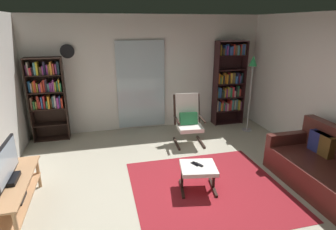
{
  "coord_description": "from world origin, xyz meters",
  "views": [
    {
      "loc": [
        -1.11,
        -3.4,
        2.4
      ],
      "look_at": [
        -0.03,
        0.9,
        0.93
      ],
      "focal_mm": 29.66,
      "sensor_mm": 36.0,
      "label": 1
    }
  ],
  "objects_px": {
    "floor_lamp_by_shelf": "(252,73)",
    "lounge_armchair": "(188,118)",
    "leather_sofa": "(329,170)",
    "tv_remote": "(199,165)",
    "bookshelf_near_tv": "(47,93)",
    "tv_stand": "(12,193)",
    "wall_clock": "(67,51)",
    "ottoman": "(198,170)",
    "bookshelf_near_sofa": "(229,83)",
    "television": "(7,165)",
    "cell_phone": "(195,164)"
  },
  "relations": [
    {
      "from": "bookshelf_near_sofa",
      "to": "cell_phone",
      "type": "xyz_separation_m",
      "value": [
        -1.76,
        -2.6,
        -0.62
      ]
    },
    {
      "from": "tv_stand",
      "to": "leather_sofa",
      "type": "bearing_deg",
      "value": -5.92
    },
    {
      "from": "bookshelf_near_tv",
      "to": "tv_stand",
      "type": "bearing_deg",
      "value": -92.72
    },
    {
      "from": "leather_sofa",
      "to": "lounge_armchair",
      "type": "height_order",
      "value": "lounge_armchair"
    },
    {
      "from": "leather_sofa",
      "to": "cell_phone",
      "type": "height_order",
      "value": "leather_sofa"
    },
    {
      "from": "television",
      "to": "cell_phone",
      "type": "bearing_deg",
      "value": 0.95
    },
    {
      "from": "wall_clock",
      "to": "cell_phone",
      "type": "bearing_deg",
      "value": -55.03
    },
    {
      "from": "lounge_armchair",
      "to": "leather_sofa",
      "type": "bearing_deg",
      "value": -55.36
    },
    {
      "from": "television",
      "to": "bookshelf_near_tv",
      "type": "height_order",
      "value": "bookshelf_near_tv"
    },
    {
      "from": "tv_stand",
      "to": "wall_clock",
      "type": "distance_m",
      "value": 3.21
    },
    {
      "from": "lounge_armchair",
      "to": "floor_lamp_by_shelf",
      "type": "distance_m",
      "value": 1.8
    },
    {
      "from": "television",
      "to": "ottoman",
      "type": "distance_m",
      "value": 2.55
    },
    {
      "from": "television",
      "to": "bookshelf_near_sofa",
      "type": "xyz_separation_m",
      "value": [
        4.26,
        2.64,
        0.29
      ]
    },
    {
      "from": "bookshelf_near_sofa",
      "to": "floor_lamp_by_shelf",
      "type": "relative_size",
      "value": 1.16
    },
    {
      "from": "lounge_armchair",
      "to": "tv_remote",
      "type": "bearing_deg",
      "value": -102.73
    },
    {
      "from": "wall_clock",
      "to": "ottoman",
      "type": "bearing_deg",
      "value": -55.34
    },
    {
      "from": "leather_sofa",
      "to": "tv_remote",
      "type": "bearing_deg",
      "value": 166.19
    },
    {
      "from": "leather_sofa",
      "to": "lounge_armchair",
      "type": "distance_m",
      "value": 2.67
    },
    {
      "from": "bookshelf_near_sofa",
      "to": "leather_sofa",
      "type": "relative_size",
      "value": 1.13
    },
    {
      "from": "floor_lamp_by_shelf",
      "to": "wall_clock",
      "type": "distance_m",
      "value": 4.0
    },
    {
      "from": "lounge_armchair",
      "to": "ottoman",
      "type": "relative_size",
      "value": 1.71
    },
    {
      "from": "ottoman",
      "to": "television",
      "type": "bearing_deg",
      "value": 179.42
    },
    {
      "from": "tv_stand",
      "to": "wall_clock",
      "type": "xyz_separation_m",
      "value": [
        0.59,
        2.77,
        1.51
      ]
    },
    {
      "from": "television",
      "to": "wall_clock",
      "type": "height_order",
      "value": "wall_clock"
    },
    {
      "from": "bookshelf_near_tv",
      "to": "tv_remote",
      "type": "relative_size",
      "value": 12.23
    },
    {
      "from": "ottoman",
      "to": "leather_sofa",
      "type": "bearing_deg",
      "value": -12.97
    },
    {
      "from": "ottoman",
      "to": "floor_lamp_by_shelf",
      "type": "xyz_separation_m",
      "value": [
        1.97,
        2.04,
        1.04
      ]
    },
    {
      "from": "lounge_armchair",
      "to": "cell_phone",
      "type": "relative_size",
      "value": 7.3
    },
    {
      "from": "ottoman",
      "to": "wall_clock",
      "type": "distance_m",
      "value": 3.72
    },
    {
      "from": "ottoman",
      "to": "floor_lamp_by_shelf",
      "type": "height_order",
      "value": "floor_lamp_by_shelf"
    },
    {
      "from": "tv_stand",
      "to": "wall_clock",
      "type": "bearing_deg",
      "value": 77.9
    },
    {
      "from": "bookshelf_near_tv",
      "to": "lounge_armchair",
      "type": "height_order",
      "value": "bookshelf_near_tv"
    },
    {
      "from": "tv_remote",
      "to": "bookshelf_near_tv",
      "type": "bearing_deg",
      "value": 104.93
    },
    {
      "from": "tv_remote",
      "to": "floor_lamp_by_shelf",
      "type": "height_order",
      "value": "floor_lamp_by_shelf"
    },
    {
      "from": "bookshelf_near_tv",
      "to": "tv_remote",
      "type": "xyz_separation_m",
      "value": [
        2.42,
        -2.6,
        -0.63
      ]
    },
    {
      "from": "wall_clock",
      "to": "bookshelf_near_sofa",
      "type": "bearing_deg",
      "value": -1.95
    },
    {
      "from": "bookshelf_near_sofa",
      "to": "cell_phone",
      "type": "height_order",
      "value": "bookshelf_near_sofa"
    },
    {
      "from": "tv_stand",
      "to": "leather_sofa",
      "type": "xyz_separation_m",
      "value": [
        4.44,
        -0.46,
        -0.02
      ]
    },
    {
      "from": "floor_lamp_by_shelf",
      "to": "wall_clock",
      "type": "height_order",
      "value": "wall_clock"
    },
    {
      "from": "floor_lamp_by_shelf",
      "to": "lounge_armchair",
      "type": "bearing_deg",
      "value": -169.16
    },
    {
      "from": "tv_stand",
      "to": "leather_sofa",
      "type": "distance_m",
      "value": 4.46
    },
    {
      "from": "floor_lamp_by_shelf",
      "to": "television",
      "type": "bearing_deg",
      "value": -155.79
    },
    {
      "from": "tv_stand",
      "to": "lounge_armchair",
      "type": "xyz_separation_m",
      "value": [
        2.93,
        1.73,
        0.2
      ]
    },
    {
      "from": "ottoman",
      "to": "bookshelf_near_sofa",
      "type": "bearing_deg",
      "value": 56.95
    },
    {
      "from": "lounge_armchair",
      "to": "floor_lamp_by_shelf",
      "type": "height_order",
      "value": "floor_lamp_by_shelf"
    },
    {
      "from": "bookshelf_near_tv",
      "to": "tv_remote",
      "type": "bearing_deg",
      "value": -47.08
    },
    {
      "from": "bookshelf_near_tv",
      "to": "cell_phone",
      "type": "distance_m",
      "value": 3.55
    },
    {
      "from": "wall_clock",
      "to": "lounge_armchair",
      "type": "bearing_deg",
      "value": -24.13
    },
    {
      "from": "tv_remote",
      "to": "floor_lamp_by_shelf",
      "type": "xyz_separation_m",
      "value": [
        1.95,
        2.02,
        0.96
      ]
    },
    {
      "from": "tv_stand",
      "to": "tv_remote",
      "type": "distance_m",
      "value": 2.54
    }
  ]
}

